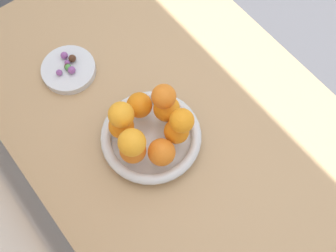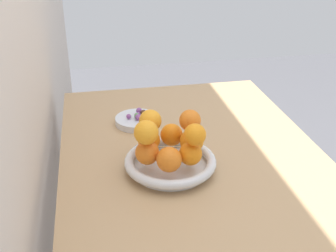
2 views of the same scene
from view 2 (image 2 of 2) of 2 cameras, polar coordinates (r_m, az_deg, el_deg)
name	(u,v)px [view 2 (image 2 of 2)]	position (r m, az deg, el deg)	size (l,w,h in m)	color
dining_table	(193,181)	(1.27, 3.39, -7.43)	(1.10, 0.76, 0.74)	tan
fruit_bowl	(170,163)	(1.14, 0.31, -5.02)	(0.25, 0.25, 0.04)	silver
candy_dish	(137,120)	(1.40, -4.20, 0.76)	(0.15, 0.15, 0.02)	silver
orange_0	(192,141)	(1.14, 3.23, -2.06)	(0.07, 0.07, 0.07)	orange
orange_1	(172,135)	(1.18, 0.49, -1.20)	(0.06, 0.06, 0.06)	orange
orange_2	(149,140)	(1.15, -2.59, -1.93)	(0.06, 0.06, 0.06)	orange
orange_3	(147,153)	(1.09, -2.83, -3.63)	(0.06, 0.06, 0.06)	orange
orange_4	(169,159)	(1.06, 0.14, -4.56)	(0.07, 0.07, 0.07)	orange
orange_5	(190,154)	(1.09, 3.06, -3.78)	(0.06, 0.06, 0.06)	orange
orange_6	(146,133)	(1.05, -2.97, -0.89)	(0.06, 0.06, 0.06)	orange
orange_7	(150,121)	(1.12, -2.41, 0.72)	(0.06, 0.06, 0.06)	orange
orange_8	(190,120)	(1.12, 3.00, 0.77)	(0.06, 0.06, 0.06)	orange
orange_9	(195,135)	(1.06, 3.66, -1.18)	(0.06, 0.06, 0.06)	orange
candy_ball_0	(138,117)	(1.37, -4.05, 1.21)	(0.02, 0.02, 0.02)	#8C4C99
candy_ball_1	(143,113)	(1.40, -3.35, 1.80)	(0.02, 0.02, 0.02)	#472819
candy_ball_2	(138,114)	(1.40, -4.05, 1.62)	(0.01, 0.01, 0.01)	#8C4C99
candy_ball_3	(137,116)	(1.38, -4.22, 1.39)	(0.02, 0.02, 0.02)	#4C9947
candy_ball_4	(129,116)	(1.38, -5.35, 1.30)	(0.02, 0.02, 0.02)	#8C4C99
candy_ball_5	(139,111)	(1.42, -3.89, 2.00)	(0.01, 0.01, 0.01)	#472819
candy_ball_6	(137,115)	(1.39, -4.26, 1.43)	(0.02, 0.02, 0.02)	#472819
candy_ball_7	(139,110)	(1.42, -3.94, 2.11)	(0.02, 0.02, 0.02)	#8C4C99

